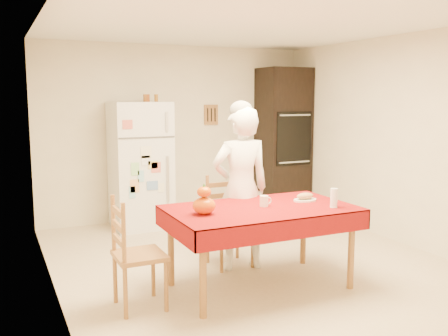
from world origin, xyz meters
TOP-DOWN VIEW (x-y plane):
  - floor at (0.00, 0.00)m, footprint 4.50×4.50m
  - room_shell at (0.00, 0.00)m, footprint 4.02×4.52m
  - refrigerator at (-0.65, 1.88)m, footprint 0.75×0.74m
  - oven_cabinet at (1.63, 1.93)m, footprint 0.70×0.62m
  - dining_table at (-0.25, -0.73)m, footprint 1.70×1.00m
  - chair_far at (-0.24, 0.00)m, footprint 0.43×0.41m
  - chair_left at (-1.45, -0.70)m, footprint 0.40×0.42m
  - seated_woman at (-0.18, -0.19)m, footprint 0.65×0.46m
  - coffee_mug at (-0.20, -0.71)m, footprint 0.08×0.08m
  - pumpkin_lower at (-0.82, -0.76)m, footprint 0.20×0.20m
  - pumpkin_upper at (-0.82, -0.76)m, footprint 0.12×0.12m
  - wine_glass at (0.35, -1.02)m, footprint 0.07×0.07m
  - bread_plate at (0.28, -0.67)m, footprint 0.24×0.24m
  - bread_loaf at (0.28, -0.67)m, footprint 0.18×0.10m
  - spice_jar_left at (-0.55, 1.93)m, footprint 0.05×0.05m
  - spice_jar_mid at (-0.51, 1.93)m, footprint 0.05×0.05m
  - spice_jar_right at (-0.39, 1.93)m, footprint 0.05×0.05m

SIDE VIEW (x-z plane):
  - floor at x=0.00m, z-range 0.00..0.00m
  - chair_far at x=-0.24m, z-range 0.03..0.98m
  - chair_left at x=-1.45m, z-range 0.03..0.98m
  - dining_table at x=-0.25m, z-range 0.31..1.07m
  - bread_plate at x=0.28m, z-range 0.76..0.78m
  - bread_loaf at x=0.28m, z-range 0.78..0.84m
  - coffee_mug at x=-0.20m, z-range 0.76..0.86m
  - seated_woman at x=-0.18m, z-range 0.00..1.67m
  - pumpkin_lower at x=-0.82m, z-range 0.76..0.91m
  - wine_glass at x=0.35m, z-range 0.76..0.94m
  - refrigerator at x=-0.65m, z-range 0.00..1.70m
  - pumpkin_upper at x=-0.82m, z-range 0.91..1.00m
  - oven_cabinet at x=1.63m, z-range 0.00..2.20m
  - room_shell at x=0.00m, z-range 0.37..2.88m
  - spice_jar_left at x=-0.55m, z-range 1.70..1.80m
  - spice_jar_mid at x=-0.51m, z-range 1.70..1.80m
  - spice_jar_right at x=-0.39m, z-range 1.70..1.80m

